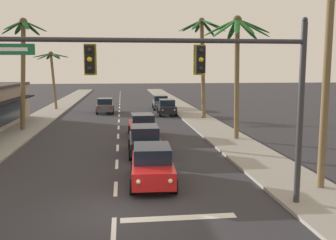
{
  "coord_description": "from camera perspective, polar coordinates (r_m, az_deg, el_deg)",
  "views": [
    {
      "loc": [
        0.33,
        -12.92,
        5.13
      ],
      "look_at": [
        2.88,
        8.0,
        2.2
      ],
      "focal_mm": 40.63,
      "sensor_mm": 36.0,
      "label": 1
    }
  ],
  "objects": [
    {
      "name": "sidewalk_left",
      "position": [
        34.28,
        -20.58,
        -1.08
      ],
      "size": [
        3.2,
        110.0,
        0.14
      ],
      "primitive_type": "cube",
      "color": "gray",
      "rests_on": "ground"
    },
    {
      "name": "lane_markings",
      "position": [
        33.83,
        -6.68,
        -0.86
      ],
      "size": [
        4.28,
        89.61,
        0.01
      ],
      "color": "silver",
      "rests_on": "ground"
    },
    {
      "name": "sedan_parked_nearest_kerb",
      "position": [
        41.25,
        -0.16,
        1.96
      ],
      "size": [
        2.07,
        4.5,
        1.68
      ],
      "color": "black",
      "rests_on": "ground"
    },
    {
      "name": "sedan_oncoming_far",
      "position": [
        43.52,
        -9.41,
        2.17
      ],
      "size": [
        2.01,
        4.48,
        1.68
      ],
      "color": "#4C515B",
      "rests_on": "ground"
    },
    {
      "name": "sedan_fifth_in_queue",
      "position": [
        28.34,
        -3.86,
        -0.78
      ],
      "size": [
        2.09,
        4.5,
        1.68
      ],
      "color": "red",
      "rests_on": "ground"
    },
    {
      "name": "sidewalk_right",
      "position": [
        34.13,
        5.78,
        -0.65
      ],
      "size": [
        3.2,
        110.0,
        0.14
      ],
      "primitive_type": "cube",
      "color": "gray",
      "rests_on": "ground"
    },
    {
      "name": "sedan_third_in_queue",
      "position": [
        22.61,
        -3.51,
        -3.0
      ],
      "size": [
        1.98,
        4.46,
        1.68
      ],
      "color": "black",
      "rests_on": "ground"
    },
    {
      "name": "palm_right_third",
      "position": [
        37.75,
        5.2,
        10.57
      ],
      "size": [
        4.76,
        4.97,
        9.89
      ],
      "color": "brown",
      "rests_on": "ground"
    },
    {
      "name": "palm_left_third",
      "position": [
        47.76,
        -17.01,
        7.7
      ],
      "size": [
        4.21,
        3.74,
        7.01
      ],
      "color": "brown",
      "rests_on": "ground"
    },
    {
      "name": "ground_plane",
      "position": [
        13.9,
        -8.04,
        -13.81
      ],
      "size": [
        220.0,
        220.0,
        0.0
      ],
      "primitive_type": "plane",
      "color": "#2D2D33"
    },
    {
      "name": "traffic_signal_mast",
      "position": [
        13.24,
        4.99,
        6.75
      ],
      "size": [
        11.54,
        0.41,
        6.87
      ],
      "color": "#2D2D33",
      "rests_on": "ground"
    },
    {
      "name": "sedan_parked_mid_kerb",
      "position": [
        46.98,
        -1.13,
        2.69
      ],
      "size": [
        2.05,
        4.49,
        1.68
      ],
      "color": "#4C515B",
      "rests_on": "ground"
    },
    {
      "name": "palm_left_second",
      "position": [
        32.4,
        -20.93,
        9.14
      ],
      "size": [
        3.53,
        3.33,
        8.97
      ],
      "color": "brown",
      "rests_on": "ground"
    },
    {
      "name": "palm_right_nearest",
      "position": [
        16.86,
        23.11,
        15.14
      ],
      "size": [
        3.67,
        3.56,
        10.33
      ],
      "color": "brown",
      "rests_on": "ground"
    },
    {
      "name": "sedan_lead_at_stop_bar",
      "position": [
        16.95,
        -2.38,
        -6.7
      ],
      "size": [
        2.09,
        4.51,
        1.68
      ],
      "color": "red",
      "rests_on": "ground"
    },
    {
      "name": "palm_right_second",
      "position": [
        26.92,
        10.34,
        10.56
      ],
      "size": [
        4.68,
        4.5,
        8.63
      ],
      "color": "brown",
      "rests_on": "ground"
    }
  ]
}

